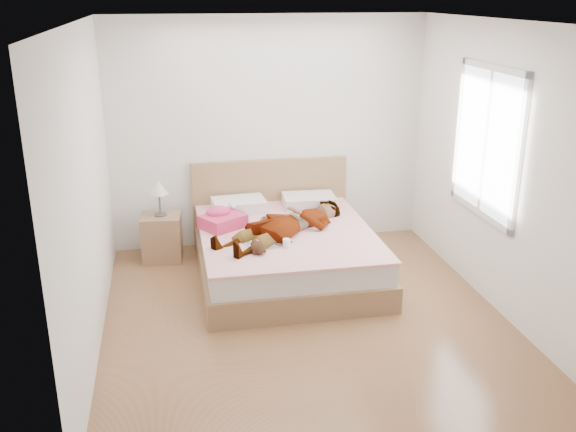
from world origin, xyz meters
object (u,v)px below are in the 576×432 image
(bed, at_px, (285,248))
(towel, at_px, (222,219))
(nightstand, at_px, (162,234))
(magazine, at_px, (270,243))
(woman, at_px, (286,221))
(plush_toy, at_px, (258,247))
(coffee_mug, at_px, (287,243))
(phone, at_px, (232,206))

(bed, relative_size, towel, 3.90)
(nightstand, bearing_deg, magazine, -44.71)
(woman, height_order, bed, bed)
(plush_toy, distance_m, nightstand, 1.55)
(coffee_mug, bearing_deg, nightstand, 135.73)
(bed, relative_size, coffee_mug, 18.87)
(woman, relative_size, bed, 0.81)
(phone, distance_m, nightstand, 0.91)
(towel, relative_size, nightstand, 0.59)
(phone, distance_m, bed, 0.71)
(bed, bearing_deg, phone, 150.26)
(bed, distance_m, magazine, 0.53)
(magazine, distance_m, coffee_mug, 0.19)
(magazine, bearing_deg, phone, 112.02)
(magazine, bearing_deg, plush_toy, -125.09)
(bed, bearing_deg, plush_toy, -120.64)
(phone, height_order, coffee_mug, phone)
(towel, bearing_deg, bed, -12.02)
(towel, distance_m, plush_toy, 0.81)
(plush_toy, bearing_deg, bed, 59.36)
(bed, xyz_separation_m, nightstand, (-1.26, 0.61, 0.02))
(towel, bearing_deg, coffee_mug, -50.47)
(bed, height_order, towel, bed)
(woman, distance_m, coffee_mug, 0.44)
(magazine, distance_m, nightstand, 1.48)
(woman, relative_size, towel, 3.16)
(phone, bearing_deg, towel, -166.38)
(woman, xyz_separation_m, phone, (-0.50, 0.40, 0.06))
(towel, relative_size, plush_toy, 2.49)
(woman, bearing_deg, plush_toy, -71.75)
(woman, xyz_separation_m, nightstand, (-1.25, 0.72, -0.33))
(coffee_mug, bearing_deg, towel, 129.53)
(nightstand, bearing_deg, woman, -29.97)
(bed, xyz_separation_m, coffee_mug, (-0.08, -0.54, 0.28))
(plush_toy, bearing_deg, magazine, 54.91)
(bed, height_order, magazine, bed)
(plush_toy, bearing_deg, woman, 54.92)
(coffee_mug, relative_size, nightstand, 0.12)
(phone, height_order, magazine, phone)
(magazine, bearing_deg, bed, 61.83)
(magazine, relative_size, plush_toy, 2.35)
(bed, xyz_separation_m, towel, (-0.64, 0.14, 0.32))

